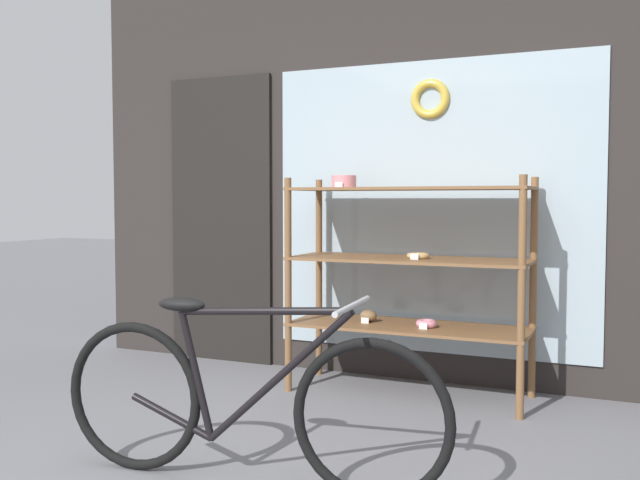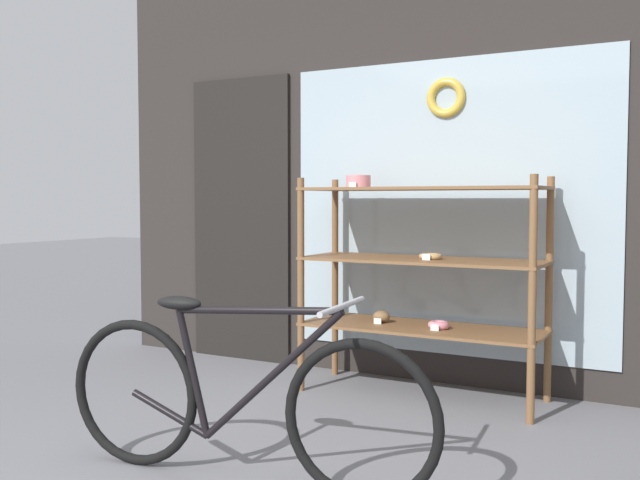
% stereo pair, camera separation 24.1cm
% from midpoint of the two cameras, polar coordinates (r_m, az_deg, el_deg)
% --- Properties ---
extents(storefront_facade, '(4.80, 0.13, 3.23)m').
position_cam_midpoint_polar(storefront_facade, '(4.81, 8.89, 7.64)').
color(storefront_facade, '#2D2826').
rests_on(storefront_facade, ground_plane).
extents(display_case, '(1.46, 0.52, 1.36)m').
position_cam_midpoint_polar(display_case, '(4.38, 9.48, -1.84)').
color(display_case, brown).
rests_on(display_case, ground_plane).
extents(bicycle, '(1.75, 0.46, 0.79)m').
position_cam_midpoint_polar(bicycle, '(3.08, -4.28, -12.65)').
color(bicycle, black).
rests_on(bicycle, ground_plane).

